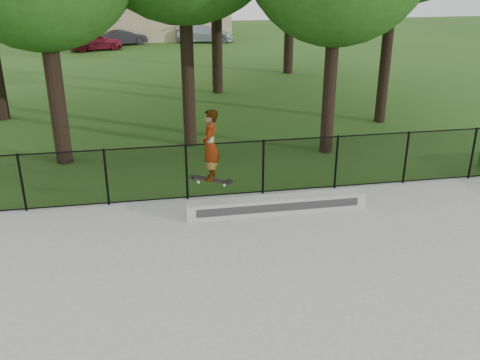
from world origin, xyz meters
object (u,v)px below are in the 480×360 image
(grind_ledge, at_px, (277,205))
(car_a, at_px, (95,41))
(skater_airborne, at_px, (210,147))
(car_c, at_px, (204,34))
(car_b, at_px, (124,38))

(grind_ledge, height_order, car_a, car_a)
(grind_ledge, bearing_deg, skater_airborne, -176.53)
(car_c, bearing_deg, car_b, 100.77)
(grind_ledge, bearing_deg, car_b, 98.08)
(car_a, distance_m, car_b, 2.93)
(car_a, bearing_deg, car_b, -56.00)
(car_a, relative_size, skater_airborne, 1.97)
(car_a, distance_m, skater_airborne, 27.96)
(skater_airborne, bearing_deg, car_b, 94.97)
(car_c, bearing_deg, car_a, 115.07)
(car_c, distance_m, skater_airborne, 30.44)
(car_b, bearing_deg, car_a, 114.37)
(car_a, bearing_deg, grind_ledge, 177.57)
(grind_ledge, distance_m, skater_airborne, 2.31)
(grind_ledge, height_order, car_b, car_b)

